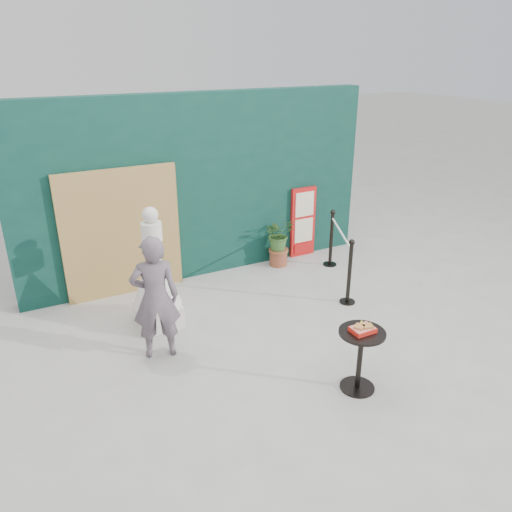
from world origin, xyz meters
name	(u,v)px	position (x,y,z in m)	size (l,w,h in m)	color
ground	(301,363)	(0.00, 0.00, 0.00)	(60.00, 60.00, 0.00)	#ADAAA5
back_wall	(201,187)	(0.00, 3.15, 1.50)	(6.00, 0.30, 3.00)	#0A312A
bamboo_fence	(122,233)	(-1.40, 2.94, 1.00)	(1.80, 0.08, 2.00)	tan
woman	(155,298)	(-1.48, 1.02, 0.80)	(0.59, 0.39, 1.61)	#655660
menu_board	(303,222)	(1.90, 2.95, 0.65)	(0.50, 0.07, 1.30)	red
statue	(156,279)	(-1.26, 1.75, 0.71)	(0.67, 0.67, 1.73)	silver
cafe_table	(360,351)	(0.31, -0.71, 0.50)	(0.52, 0.52, 0.75)	black
food_basket	(363,329)	(0.32, -0.71, 0.79)	(0.26, 0.19, 0.11)	red
planter	(279,238)	(1.27, 2.76, 0.51)	(0.52, 0.45, 0.88)	brown
stanchion_barrier	(340,255)	(1.79, 1.68, 0.49)	(0.84, 1.54, 1.03)	black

